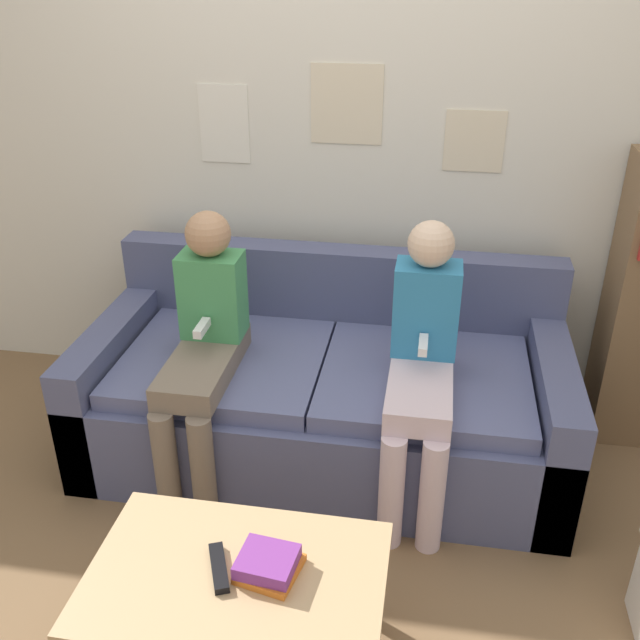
{
  "coord_description": "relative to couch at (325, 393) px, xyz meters",
  "views": [
    {
      "loc": [
        0.4,
        -1.89,
        1.91
      ],
      "look_at": [
        0.0,
        0.44,
        0.68
      ],
      "focal_mm": 40.0,
      "sensor_mm": 36.0,
      "label": 1
    }
  ],
  "objects": [
    {
      "name": "book_stack",
      "position": [
        0.02,
        -1.09,
        0.16
      ],
      "size": [
        0.19,
        0.19,
        0.06
      ],
      "color": "orange",
      "rests_on": "coffee_table"
    },
    {
      "name": "person_right",
      "position": [
        0.39,
        -0.21,
        0.33
      ],
      "size": [
        0.24,
        0.61,
        1.07
      ],
      "color": "silver",
      "rests_on": "ground_plane"
    },
    {
      "name": "wall_back",
      "position": [
        -0.0,
        0.55,
        1.04
      ],
      "size": [
        8.0,
        0.06,
        2.6
      ],
      "color": "silver",
      "rests_on": "ground_plane"
    },
    {
      "name": "tv_remote",
      "position": [
        -0.12,
        -1.11,
        0.14
      ],
      "size": [
        0.1,
        0.17,
        0.02
      ],
      "rotation": [
        0.0,
        0.0,
        0.4
      ],
      "color": "black",
      "rests_on": "coffee_table"
    },
    {
      "name": "coffee_table",
      "position": [
        -0.07,
        -1.12,
        0.08
      ],
      "size": [
        0.82,
        0.54,
        0.39
      ],
      "color": "tan",
      "rests_on": "ground_plane"
    },
    {
      "name": "couch",
      "position": [
        0.0,
        0.0,
        0.0
      ],
      "size": [
        1.92,
        0.92,
        0.77
      ],
      "color": "#4C5175",
      "rests_on": "ground_plane"
    },
    {
      "name": "person_left",
      "position": [
        -0.44,
        -0.21,
        0.33
      ],
      "size": [
        0.24,
        0.61,
        1.06
      ],
      "color": "#756656",
      "rests_on": "ground_plane"
    },
    {
      "name": "ground_plane",
      "position": [
        0.0,
        -0.58,
        -0.26
      ],
      "size": [
        10.0,
        10.0,
        0.0
      ],
      "primitive_type": "plane",
      "color": "brown"
    }
  ]
}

